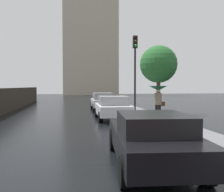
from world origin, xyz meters
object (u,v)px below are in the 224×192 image
at_px(car_silver_near_kerb, 103,101).
at_px(street_tree_near, 159,64).
at_px(car_black_mid_road, 151,137).
at_px(car_white_far_ahead, 113,108).
at_px(pedestrian_with_umbrella_near, 158,93).
at_px(traffic_light, 135,61).

xyz_separation_m(car_silver_near_kerb, street_tree_near, (3.67, -3.02, 2.76)).
height_order(car_black_mid_road, car_white_far_ahead, car_white_far_ahead).
bearing_deg(car_silver_near_kerb, street_tree_near, -38.78).
distance_m(car_white_far_ahead, street_tree_near, 5.40).
bearing_deg(pedestrian_with_umbrella_near, traffic_light, 119.81).
height_order(car_black_mid_road, pedestrian_with_umbrella_near, pedestrian_with_umbrella_near).
xyz_separation_m(car_black_mid_road, traffic_light, (1.88, 9.40, 2.82)).
distance_m(car_white_far_ahead, traffic_light, 3.23).
bearing_deg(street_tree_near, traffic_light, -136.05).
distance_m(car_silver_near_kerb, pedestrian_with_umbrella_near, 7.74).
bearing_deg(street_tree_near, car_white_far_ahead, -144.07).
height_order(car_white_far_ahead, street_tree_near, street_tree_near).
xyz_separation_m(pedestrian_with_umbrella_near, traffic_light, (-0.75, 2.19, 1.92)).
xyz_separation_m(car_white_far_ahead, traffic_light, (1.50, 0.55, 2.81)).
bearing_deg(pedestrian_with_umbrella_near, car_white_far_ahead, 154.76).
height_order(car_black_mid_road, traffic_light, traffic_light).
bearing_deg(pedestrian_with_umbrella_near, car_silver_near_kerb, 117.36).
bearing_deg(traffic_light, car_white_far_ahead, -159.86).
bearing_deg(pedestrian_with_umbrella_near, street_tree_near, 81.99).
xyz_separation_m(car_black_mid_road, pedestrian_with_umbrella_near, (2.63, 7.21, 0.90)).
bearing_deg(street_tree_near, car_silver_near_kerb, 140.52).
bearing_deg(car_black_mid_road, car_white_far_ahead, 92.08).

